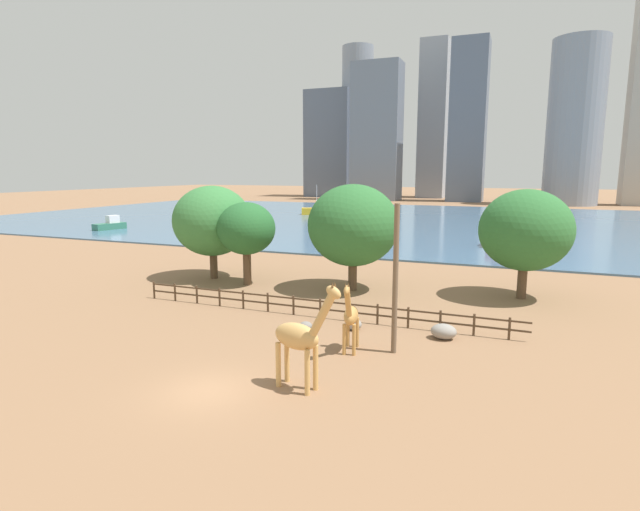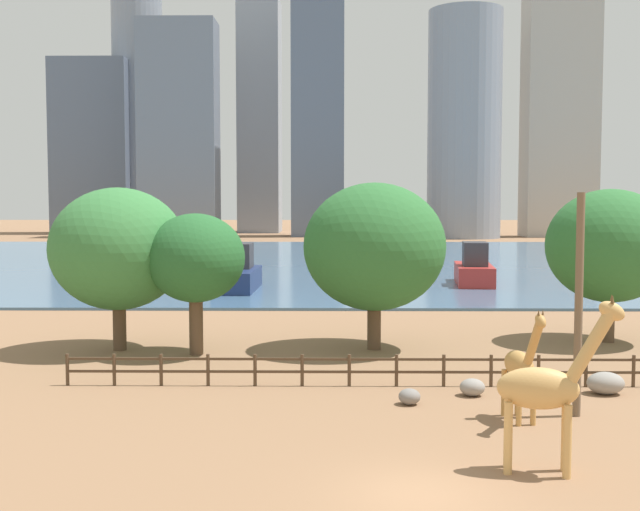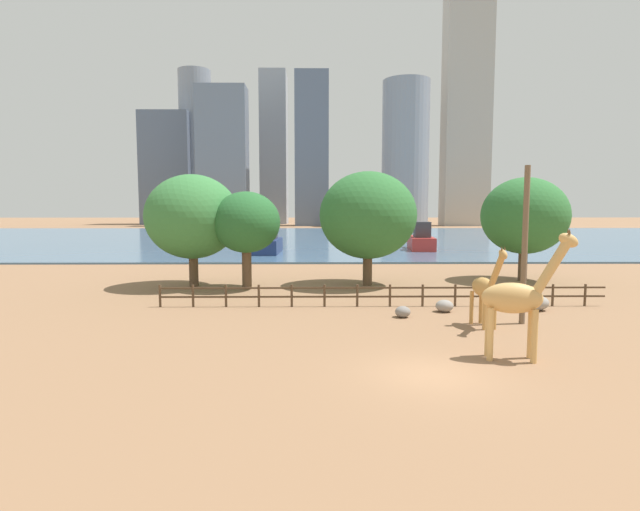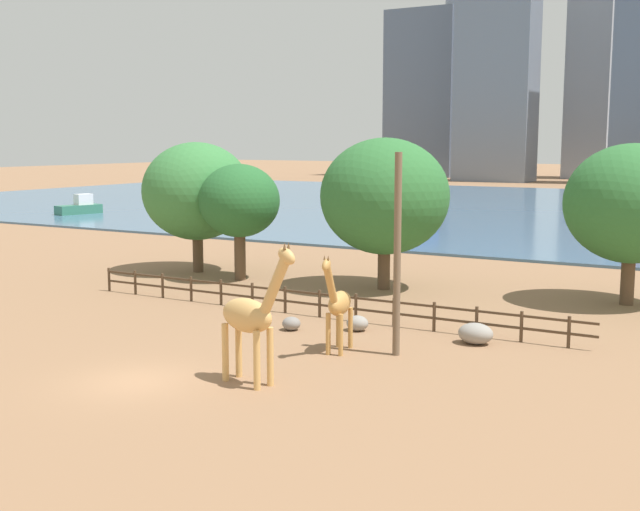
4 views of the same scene
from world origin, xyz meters
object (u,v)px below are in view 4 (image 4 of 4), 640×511
at_px(boulder_by_pole, 357,323).
at_px(boat_sailboat, 405,218).
at_px(tree_left_large, 632,204).
at_px(boat_barge, 392,192).
at_px(giraffe_companion, 338,304).
at_px(boat_ferry, 80,207).
at_px(tree_center_broad, 239,201).
at_px(boulder_near_fence, 476,334).
at_px(tree_left_small, 197,191).
at_px(giraffe_tall, 251,316).
at_px(boulder_small, 291,324).
at_px(tree_right_tall, 385,197).
at_px(utility_pole, 397,255).

relative_size(boulder_by_pole, boat_sailboat, 0.11).
distance_m(tree_left_large, boat_barge, 72.47).
relative_size(giraffe_companion, boat_ferry, 0.77).
xyz_separation_m(tree_left_large, tree_center_broad, (-21.30, -3.67, -0.42)).
relative_size(tree_center_broad, boat_sailboat, 0.80).
distance_m(boulder_near_fence, tree_left_small, 23.57).
bearing_deg(giraffe_companion, boulder_near_fence, 122.42).
bearing_deg(boat_ferry, giraffe_tall, 65.49).
bearing_deg(tree_left_large, boulder_small, -131.96).
height_order(giraffe_tall, tree_left_small, tree_left_small).
bearing_deg(tree_right_tall, giraffe_tall, -78.63).
distance_m(boat_ferry, boat_sailboat, 39.00).
distance_m(giraffe_companion, boulder_near_fence, 5.98).
bearing_deg(boulder_near_fence, boat_ferry, 149.80).
xyz_separation_m(tree_left_small, boat_barge, (-15.22, 62.47, -3.84)).
bearing_deg(boulder_small, boulder_near_fence, 12.25).
bearing_deg(tree_right_tall, boulder_small, -86.33).
xyz_separation_m(giraffe_tall, boulder_small, (-2.99, 7.39, -2.08)).
distance_m(boulder_small, tree_right_tall, 12.02).
bearing_deg(boat_ferry, tree_center_broad, 71.90).
height_order(boulder_small, tree_left_small, tree_left_small).
bearing_deg(boulder_near_fence, boat_sailboat, 117.90).
bearing_deg(utility_pole, boat_sailboat, 113.20).
bearing_deg(tree_center_broad, boat_sailboat, 92.13).
height_order(giraffe_tall, boulder_by_pole, giraffe_tall).
bearing_deg(tree_right_tall, tree_center_broad, -170.51).
bearing_deg(tree_right_tall, boulder_by_pole, -71.26).
bearing_deg(tree_right_tall, boat_barge, 114.29).
distance_m(tree_left_large, boat_sailboat, 32.25).
height_order(boulder_by_pole, boat_barge, boat_barge).
bearing_deg(tree_right_tall, boat_sailboat, 111.15).
xyz_separation_m(boulder_small, tree_center_broad, (-9.47, 9.49, 4.40)).
relative_size(utility_pole, boat_barge, 1.04).
distance_m(utility_pole, tree_left_large, 15.94).
bearing_deg(boulder_by_pole, giraffe_companion, -74.60).
relative_size(giraffe_companion, tree_right_tall, 0.48).
height_order(tree_left_small, boat_ferry, tree_left_small).
height_order(tree_left_large, boat_sailboat, tree_left_large).
height_order(utility_pole, tree_right_tall, tree_right_tall).
height_order(giraffe_companion, tree_left_small, tree_left_small).
xyz_separation_m(boulder_small, boat_ferry, (-49.44, 35.00, 0.65)).
distance_m(tree_center_broad, tree_left_small, 4.22).
bearing_deg(giraffe_tall, boat_sailboat, 118.99).
relative_size(boulder_near_fence, tree_center_broad, 0.21).
height_order(giraffe_tall, utility_pole, utility_pole).
xyz_separation_m(giraffe_tall, boulder_by_pole, (-0.43, 8.73, -2.04)).
bearing_deg(tree_left_small, utility_pole, -32.23).
distance_m(boulder_near_fence, tree_right_tall, 13.44).
relative_size(boulder_small, tree_center_broad, 0.12).
height_order(utility_pole, boulder_near_fence, utility_pole).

